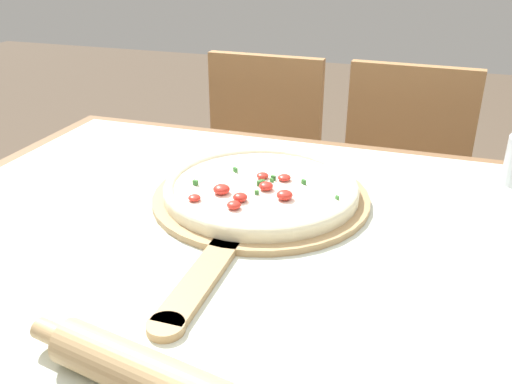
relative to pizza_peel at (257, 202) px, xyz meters
name	(u,v)px	position (x,y,z in m)	size (l,w,h in m)	color
dining_table	(250,286)	(0.01, -0.09, -0.12)	(1.27, 0.96, 0.78)	brown
towel_cloth	(249,230)	(0.01, -0.09, -0.01)	(1.19, 0.88, 0.00)	silver
pizza_peel	(257,202)	(0.00, 0.00, 0.00)	(0.40, 0.62, 0.01)	tan
pizza	(261,188)	(0.00, 0.02, 0.02)	(0.36, 0.36, 0.04)	beige
chair_left	(256,175)	(-0.24, 0.71, -0.27)	(0.41, 0.41, 0.89)	#A37547
chair_right	(399,194)	(0.22, 0.71, -0.27)	(0.42, 0.42, 0.89)	#A37547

